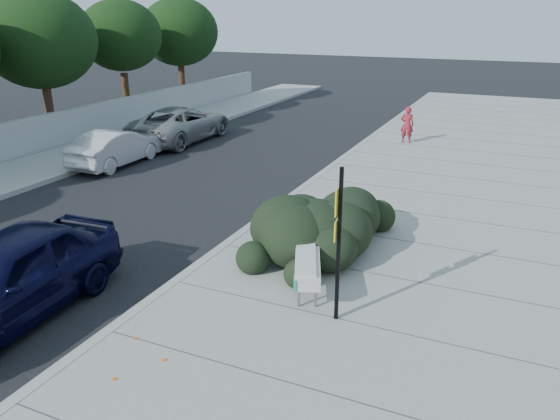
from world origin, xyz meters
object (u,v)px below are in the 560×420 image
at_px(sign_post, 338,237).
at_px(pedestrian, 407,125).
at_px(bike_rack, 338,218).
at_px(sedan_navy, 5,278).
at_px(bench, 307,258).
at_px(wagon_silver, 116,147).
at_px(suv_silver, 181,124).

distance_m(sign_post, pedestrian, 14.50).
distance_m(bike_rack, sign_post, 3.84).
bearing_deg(bike_rack, sedan_navy, -122.20).
bearing_deg(bench, sign_post, -68.44).
bearing_deg(wagon_silver, bench, 147.07).
xyz_separation_m(bench, sign_post, (0.94, -1.00, 1.02)).
relative_size(bike_rack, suv_silver, 0.16).
bearing_deg(bike_rack, sign_post, -66.80).
height_order(bike_rack, pedestrian, pedestrian).
distance_m(sedan_navy, pedestrian, 16.99).
height_order(bike_rack, sedan_navy, sedan_navy).
height_order(bench, wagon_silver, wagon_silver).
xyz_separation_m(bike_rack, wagon_silver, (-9.67, 3.57, -0.01)).
bearing_deg(sedan_navy, wagon_silver, 116.08).
relative_size(bench, wagon_silver, 0.61).
xyz_separation_m(bike_rack, sedan_navy, (-4.35, -5.72, 0.15)).
bearing_deg(bike_rack, pedestrian, 98.56).
bearing_deg(suv_silver, bench, 132.99).
height_order(sedan_navy, wagon_silver, sedan_navy).
bearing_deg(wagon_silver, suv_silver, -89.74).
distance_m(wagon_silver, pedestrian, 11.59).
relative_size(sign_post, sedan_navy, 0.58).
distance_m(bench, suv_silver, 14.42).
bearing_deg(sign_post, bike_rack, 100.18).
height_order(bench, suv_silver, suv_silver).
xyz_separation_m(suv_silver, pedestrian, (9.13, 2.97, 0.16)).
distance_m(bench, wagon_silver, 11.60).
relative_size(bike_rack, pedestrian, 0.57).
bearing_deg(sign_post, sedan_navy, -165.99).
height_order(sign_post, wagon_silver, sign_post).
distance_m(bike_rack, suv_silver, 12.58).
xyz_separation_m(sign_post, sedan_navy, (-5.50, -2.22, -0.91)).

